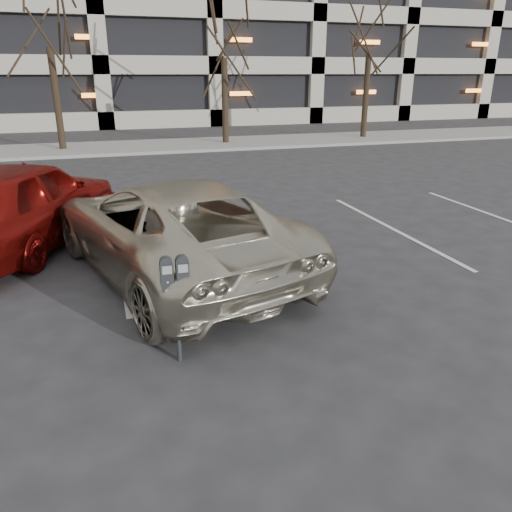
# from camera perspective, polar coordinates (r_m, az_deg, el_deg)

# --- Properties ---
(ground) EXTENTS (140.00, 140.00, 0.00)m
(ground) POSITION_cam_1_polar(r_m,az_deg,el_deg) (7.40, -3.47, -4.69)
(ground) COLOR #28282B
(ground) RESTS_ON ground
(sidewalk) EXTENTS (80.00, 4.00, 0.12)m
(sidewalk) POSITION_cam_1_polar(r_m,az_deg,el_deg) (22.79, -13.49, 12.02)
(sidewalk) COLOR gray
(sidewalk) RESTS_ON ground
(stall_lines) EXTENTS (16.90, 5.20, 0.00)m
(stall_lines) POSITION_cam_1_polar(r_m,az_deg,el_deg) (9.36, -15.27, 0.11)
(stall_lines) COLOR silver
(stall_lines) RESTS_ON ground
(tree_c) EXTENTS (3.62, 3.62, 8.22)m
(tree_c) POSITION_cam_1_polar(r_m,az_deg,el_deg) (23.38, -3.80, 27.17)
(tree_c) COLOR black
(tree_c) RESTS_ON ground
(parking_meter) EXTENTS (0.32, 0.13, 1.25)m
(parking_meter) POSITION_cam_1_polar(r_m,az_deg,el_deg) (5.50, -9.22, -3.16)
(parking_meter) COLOR black
(parking_meter) RESTS_ON ground
(suv_silver) EXTENTS (3.99, 6.09, 1.56)m
(suv_silver) POSITION_cam_1_polar(r_m,az_deg,el_deg) (8.15, -9.60, 3.28)
(suv_silver) COLOR beige
(suv_silver) RESTS_ON ground
(car_red) EXTENTS (3.77, 5.26, 1.66)m
(car_red) POSITION_cam_1_polar(r_m,az_deg,el_deg) (10.33, -25.11, 5.55)
(car_red) COLOR maroon
(car_red) RESTS_ON ground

